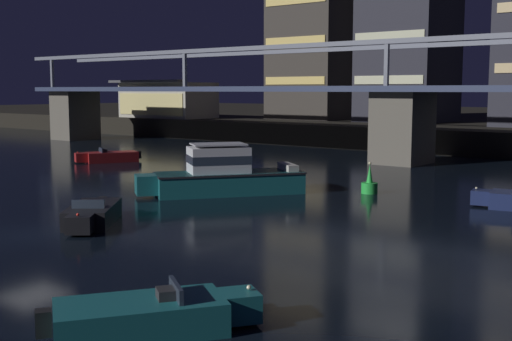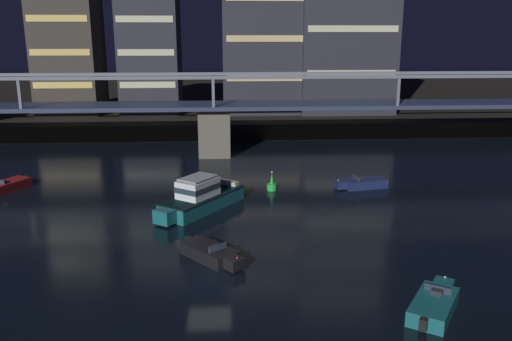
{
  "view_description": "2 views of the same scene",
  "coord_description": "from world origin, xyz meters",
  "px_view_note": "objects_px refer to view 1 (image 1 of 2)",
  "views": [
    {
      "loc": [
        22.7,
        -14.55,
        5.68
      ],
      "look_at": [
        2.15,
        11.54,
        1.63
      ],
      "focal_mm": 46.33,
      "sensor_mm": 36.0,
      "label": 1
    },
    {
      "loc": [
        0.93,
        -27.52,
        13.54
      ],
      "look_at": [
        3.71,
        15.08,
        2.53
      ],
      "focal_mm": 36.62,
      "sensor_mm": 36.0,
      "label": 2
    }
  ],
  "objects_px": {
    "channel_buoy": "(369,185)",
    "river_bridge": "(403,106)",
    "speedboat_mid_left": "(150,316)",
    "waterfront_pavilion": "(167,100)",
    "tower_west_tall": "(410,16)",
    "tower_west_low": "(316,22)",
    "cabin_cruiser_near_left": "(223,175)",
    "speedboat_near_center": "(109,157)",
    "speedboat_near_right": "(92,215)"
  },
  "relations": [
    {
      "from": "speedboat_near_center",
      "to": "cabin_cruiser_near_left",
      "type": "bearing_deg",
      "value": -20.39
    },
    {
      "from": "tower_west_low",
      "to": "waterfront_pavilion",
      "type": "distance_m",
      "value": 20.93
    },
    {
      "from": "waterfront_pavilion",
      "to": "speedboat_near_center",
      "type": "bearing_deg",
      "value": -52.54
    },
    {
      "from": "tower_west_tall",
      "to": "waterfront_pavilion",
      "type": "bearing_deg",
      "value": -161.96
    },
    {
      "from": "cabin_cruiser_near_left",
      "to": "speedboat_near_right",
      "type": "xyz_separation_m",
      "value": [
        1.04,
        -9.73,
        -0.64
      ]
    },
    {
      "from": "speedboat_mid_left",
      "to": "waterfront_pavilion",
      "type": "bearing_deg",
      "value": 135.43
    },
    {
      "from": "tower_west_tall",
      "to": "cabin_cruiser_near_left",
      "type": "distance_m",
      "value": 44.04
    },
    {
      "from": "speedboat_near_right",
      "to": "channel_buoy",
      "type": "distance_m",
      "value": 15.72
    },
    {
      "from": "river_bridge",
      "to": "speedboat_mid_left",
      "type": "distance_m",
      "value": 38.93
    },
    {
      "from": "tower_west_low",
      "to": "cabin_cruiser_near_left",
      "type": "distance_m",
      "value": 47.58
    },
    {
      "from": "tower_west_low",
      "to": "cabin_cruiser_near_left",
      "type": "height_order",
      "value": "tower_west_low"
    },
    {
      "from": "river_bridge",
      "to": "waterfront_pavilion",
      "type": "xyz_separation_m",
      "value": [
        -38.14,
        11.91,
        -0.03
      ]
    },
    {
      "from": "speedboat_mid_left",
      "to": "tower_west_tall",
      "type": "bearing_deg",
      "value": 110.01
    },
    {
      "from": "speedboat_mid_left",
      "to": "channel_buoy",
      "type": "relative_size",
      "value": 2.71
    },
    {
      "from": "tower_west_low",
      "to": "channel_buoy",
      "type": "bearing_deg",
      "value": -52.98
    },
    {
      "from": "tower_west_low",
      "to": "speedboat_near_right",
      "type": "xyz_separation_m",
      "value": [
        21.78,
        -50.61,
        -13.37
      ]
    },
    {
      "from": "tower_west_tall",
      "to": "speedboat_mid_left",
      "type": "bearing_deg",
      "value": -69.99
    },
    {
      "from": "waterfront_pavilion",
      "to": "speedboat_mid_left",
      "type": "bearing_deg",
      "value": -44.57
    },
    {
      "from": "tower_west_low",
      "to": "speedboat_near_center",
      "type": "relative_size",
      "value": 4.79
    },
    {
      "from": "speedboat_near_right",
      "to": "channel_buoy",
      "type": "relative_size",
      "value": 2.6
    },
    {
      "from": "speedboat_mid_left",
      "to": "speedboat_near_right",
      "type": "bearing_deg",
      "value": 147.76
    },
    {
      "from": "tower_west_tall",
      "to": "waterfront_pavilion",
      "type": "relative_size",
      "value": 1.88
    },
    {
      "from": "river_bridge",
      "to": "tower_west_low",
      "type": "height_order",
      "value": "tower_west_low"
    },
    {
      "from": "tower_west_tall",
      "to": "speedboat_mid_left",
      "type": "distance_m",
      "value": 63.31
    },
    {
      "from": "speedboat_mid_left",
      "to": "river_bridge",
      "type": "bearing_deg",
      "value": 107.26
    },
    {
      "from": "channel_buoy",
      "to": "speedboat_near_right",
      "type": "bearing_deg",
      "value": -109.31
    },
    {
      "from": "tower_west_tall",
      "to": "channel_buoy",
      "type": "xyz_separation_m",
      "value": [
        15.01,
        -36.15,
        -13.25
      ]
    },
    {
      "from": "river_bridge",
      "to": "cabin_cruiser_near_left",
      "type": "relative_size",
      "value": 10.26
    },
    {
      "from": "channel_buoy",
      "to": "river_bridge",
      "type": "bearing_deg",
      "value": 109.56
    },
    {
      "from": "speedboat_near_center",
      "to": "waterfront_pavilion",
      "type": "bearing_deg",
      "value": 127.46
    },
    {
      "from": "waterfront_pavilion",
      "to": "channel_buoy",
      "type": "height_order",
      "value": "waterfront_pavilion"
    },
    {
      "from": "waterfront_pavilion",
      "to": "speedboat_near_right",
      "type": "bearing_deg",
      "value": -47.48
    },
    {
      "from": "tower_west_low",
      "to": "speedboat_near_right",
      "type": "relative_size",
      "value": 5.12
    },
    {
      "from": "waterfront_pavilion",
      "to": "cabin_cruiser_near_left",
      "type": "bearing_deg",
      "value": -40.68
    },
    {
      "from": "river_bridge",
      "to": "speedboat_mid_left",
      "type": "relative_size",
      "value": 18.52
    },
    {
      "from": "speedboat_mid_left",
      "to": "channel_buoy",
      "type": "xyz_separation_m",
      "value": [
        -6.17,
        22.01,
        0.06
      ]
    },
    {
      "from": "waterfront_pavilion",
      "to": "speedboat_near_right",
      "type": "distance_m",
      "value": 56.75
    },
    {
      "from": "river_bridge",
      "to": "cabin_cruiser_near_left",
      "type": "height_order",
      "value": "river_bridge"
    },
    {
      "from": "speedboat_near_right",
      "to": "channel_buoy",
      "type": "xyz_separation_m",
      "value": [
        5.2,
        14.84,
        0.06
      ]
    },
    {
      "from": "waterfront_pavilion",
      "to": "speedboat_near_center",
      "type": "relative_size",
      "value": 2.53
    },
    {
      "from": "tower_west_low",
      "to": "speedboat_near_right",
      "type": "bearing_deg",
      "value": -66.72
    },
    {
      "from": "speedboat_near_right",
      "to": "cabin_cruiser_near_left",
      "type": "bearing_deg",
      "value": 96.09
    },
    {
      "from": "speedboat_near_center",
      "to": "speedboat_mid_left",
      "type": "bearing_deg",
      "value": -37.92
    },
    {
      "from": "cabin_cruiser_near_left",
      "to": "speedboat_near_center",
      "type": "relative_size",
      "value": 1.75
    },
    {
      "from": "tower_west_tall",
      "to": "speedboat_near_right",
      "type": "distance_m",
      "value": 53.6
    },
    {
      "from": "waterfront_pavilion",
      "to": "channel_buoy",
      "type": "bearing_deg",
      "value": -31.74
    },
    {
      "from": "speedboat_near_right",
      "to": "speedboat_mid_left",
      "type": "height_order",
      "value": "same"
    },
    {
      "from": "tower_west_low",
      "to": "speedboat_mid_left",
      "type": "height_order",
      "value": "tower_west_low"
    },
    {
      "from": "speedboat_mid_left",
      "to": "channel_buoy",
      "type": "height_order",
      "value": "channel_buoy"
    },
    {
      "from": "speedboat_near_center",
      "to": "speedboat_mid_left",
      "type": "height_order",
      "value": "same"
    }
  ]
}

